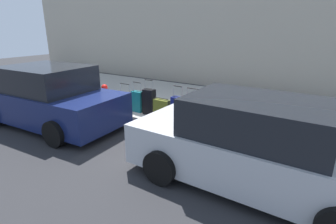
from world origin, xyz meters
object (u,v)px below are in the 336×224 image
at_px(suitcase_silver_7, 126,101).
at_px(suitcase_black_5, 149,102).
at_px(suitcase_maroon_1, 211,117).
at_px(suitcase_red_2, 193,112).
at_px(suitcase_navy_3, 177,109).
at_px(parked_car_navy_1, 49,98).
at_px(parked_car_silver_0, 255,147).
at_px(suitcase_silver_0, 231,117).
at_px(suitcase_teal_6, 137,101).
at_px(bollard_post, 87,90).
at_px(suitcase_olive_4, 162,109).
at_px(fire_hydrant, 105,94).

bearing_deg(suitcase_silver_7, suitcase_black_5, 177.86).
relative_size(suitcase_maroon_1, suitcase_red_2, 0.84).
xyz_separation_m(suitcase_navy_3, parked_car_navy_1, (3.11, 1.84, 0.29)).
bearing_deg(parked_car_silver_0, suitcase_navy_3, -35.08).
height_order(suitcase_silver_0, suitcase_silver_7, suitcase_silver_0).
height_order(suitcase_teal_6, suitcase_silver_7, suitcase_teal_6).
bearing_deg(parked_car_silver_0, suitcase_maroon_1, -49.42).
bearing_deg(suitcase_silver_0, parked_car_silver_0, 119.24).
bearing_deg(parked_car_navy_1, bollard_post, -74.07).
bearing_deg(suitcase_red_2, suitcase_maroon_1, -170.95).
bearing_deg(suitcase_red_2, suitcase_teal_6, -3.19).
height_order(suitcase_maroon_1, suitcase_black_5, suitcase_black_5).
bearing_deg(suitcase_teal_6, suitcase_navy_3, 176.64).
height_order(suitcase_maroon_1, parked_car_navy_1, parked_car_navy_1).
height_order(suitcase_olive_4, bollard_post, bollard_post).
bearing_deg(suitcase_olive_4, suitcase_silver_0, -176.78).
relative_size(suitcase_silver_0, suitcase_silver_7, 1.24).
relative_size(suitcase_silver_0, fire_hydrant, 1.43).
height_order(suitcase_black_5, parked_car_silver_0, parked_car_silver_0).
bearing_deg(suitcase_teal_6, bollard_post, 4.98).
distance_m(suitcase_navy_3, suitcase_olive_4, 0.53).
relative_size(suitcase_teal_6, bollard_post, 1.01).
xyz_separation_m(suitcase_olive_4, parked_car_navy_1, (2.59, 1.82, 0.37)).
height_order(suitcase_teal_6, fire_hydrant, suitcase_teal_6).
xyz_separation_m(fire_hydrant, bollard_post, (0.73, 0.15, 0.09)).
distance_m(suitcase_silver_0, suitcase_teal_6, 3.04).
bearing_deg(suitcase_maroon_1, suitcase_red_2, 9.05).
relative_size(suitcase_silver_0, parked_car_navy_1, 0.23).
xyz_separation_m(suitcase_maroon_1, suitcase_silver_7, (3.02, -0.06, -0.03)).
xyz_separation_m(suitcase_black_5, suitcase_teal_6, (0.46, -0.00, -0.06)).
distance_m(suitcase_maroon_1, suitcase_red_2, 0.51).
bearing_deg(suitcase_maroon_1, suitcase_teal_6, -0.71).
distance_m(suitcase_navy_3, fire_hydrant, 2.88).
relative_size(suitcase_silver_0, bollard_post, 1.10).
bearing_deg(suitcase_silver_0, suitcase_maroon_1, 4.70).
relative_size(suitcase_maroon_1, suitcase_teal_6, 0.90).
distance_m(suitcase_red_2, parked_car_silver_0, 2.81).
bearing_deg(parked_car_silver_0, fire_hydrant, -18.99).
bearing_deg(suitcase_silver_7, suitcase_olive_4, 174.84).
bearing_deg(bollard_post, suitcase_navy_3, -178.50).
relative_size(suitcase_olive_4, suitcase_teal_6, 0.64).
xyz_separation_m(suitcase_navy_3, bollard_post, (3.61, 0.09, 0.12)).
distance_m(suitcase_silver_0, bollard_post, 5.15).
height_order(suitcase_teal_6, parked_car_silver_0, parked_car_silver_0).
bearing_deg(fire_hydrant, suitcase_teal_6, -178.61).
relative_size(suitcase_olive_4, suitcase_black_5, 0.57).
relative_size(suitcase_red_2, parked_car_navy_1, 0.23).
bearing_deg(suitcase_silver_7, suitcase_silver_0, 179.67).
bearing_deg(suitcase_silver_0, bollard_post, 2.19).
distance_m(suitcase_maroon_1, suitcase_navy_3, 1.00).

